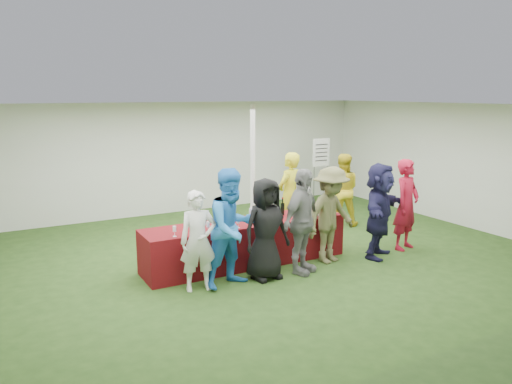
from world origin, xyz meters
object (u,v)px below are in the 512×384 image
dump_bucket (327,209)px  customer_0 (198,241)px  staff_back (342,190)px  customer_4 (331,215)px  wine_list_sign (321,158)px  customer_6 (406,205)px  customer_5 (379,210)px  customer_1 (232,228)px  staff_pourer (289,195)px  customer_3 (302,222)px  customer_2 (266,229)px  serving_table (246,243)px

dump_bucket → customer_0: (-2.72, -0.48, -0.08)m
staff_back → customer_4: (-1.75, -1.90, 0.04)m
wine_list_sign → customer_6: (-0.53, -3.47, -0.46)m
staff_back → customer_5: 2.24m
staff_back → customer_0: staff_back is taller
customer_0 → customer_1: size_ratio=0.83×
customer_0 → customer_5: (3.43, -0.11, 0.10)m
staff_back → customer_5: size_ratio=0.94×
dump_bucket → customer_0: 2.76m
wine_list_sign → staff_pourer: size_ratio=1.03×
customer_3 → customer_6: 2.46m
wine_list_sign → customer_4: bearing=-123.4°
customer_2 → staff_pourer: bearing=43.9°
wine_list_sign → customer_3: 4.72m
dump_bucket → wine_list_sign: size_ratio=0.14×
wine_list_sign → customer_5: (-1.31, -3.59, -0.46)m
customer_2 → customer_3: bearing=-11.4°
dump_bucket → staff_pourer: staff_pourer is taller
staff_pourer → customer_5: staff_pourer is taller
staff_pourer → customer_0: staff_pourer is taller
staff_back → customer_5: customer_5 is taller
customer_3 → customer_6: bearing=-24.1°
dump_bucket → customer_3: size_ratio=0.14×
dump_bucket → customer_2: (-1.60, -0.55, -0.03)m
staff_pourer → wine_list_sign: bearing=-163.1°
customer_0 → customer_5: 3.43m
customer_2 → customer_3: 0.64m
serving_table → wine_list_sign: (3.58, 2.79, 0.94)m
customer_3 → customer_5: bearing=-26.5°
staff_back → customer_3: size_ratio=0.92×
customer_3 → customer_5: customer_3 is taller
staff_pourer → staff_back: staff_pourer is taller
serving_table → dump_bucket: 1.64m
customer_0 → customer_6: size_ratio=0.89×
serving_table → customer_2: size_ratio=2.21×
customer_4 → dump_bucket: bearing=47.9°
staff_back → customer_5: bearing=103.8°
serving_table → wine_list_sign: size_ratio=2.00×
customer_0 → customer_2: (1.11, -0.07, 0.05)m
serving_table → customer_5: customer_5 is taller
customer_4 → customer_6: customer_6 is taller
customer_1 → customer_6: customer_1 is taller
dump_bucket → staff_back: 2.14m
serving_table → wine_list_sign: wine_list_sign is taller
customer_0 → customer_4: customer_4 is taller
staff_back → customer_3: 3.27m
staff_back → customer_6: customer_6 is taller
customer_0 → customer_2: size_ratio=0.94×
customer_2 → customer_0: bearing=171.7°
customer_3 → customer_4: (0.74, 0.22, -0.03)m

